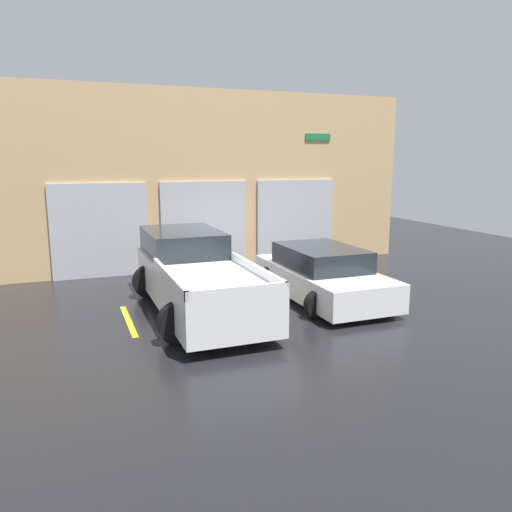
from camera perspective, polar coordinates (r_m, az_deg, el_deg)
ground_plane at (r=13.09m, az=-1.49°, el=-3.99°), size 28.00×28.00×0.00m
shophouse_building at (r=15.79m, az=-5.62°, el=8.40°), size 13.39×0.68×5.47m
pickup_truck at (r=11.39m, az=-6.95°, el=-2.21°), size 2.46×5.50×1.68m
sedan_white at (r=12.30m, az=7.57°, el=-2.15°), size 2.25×4.27×1.29m
parking_stripe_far_left at (r=11.06m, az=-14.36°, el=-7.16°), size 0.12×2.20×0.01m
parking_stripe_left at (r=11.79m, az=0.88°, el=-5.67°), size 0.12×2.20×0.01m
parking_stripe_centre at (r=13.22m, az=13.51°, el=-4.12°), size 0.12×2.20×0.01m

